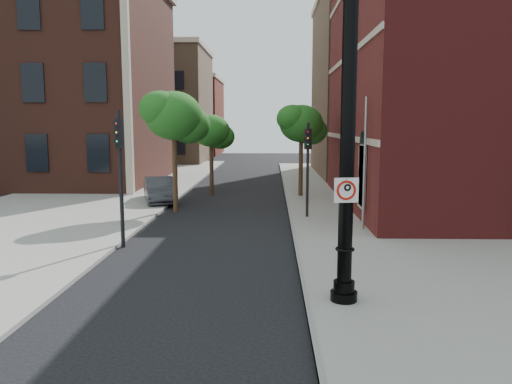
{
  "coord_description": "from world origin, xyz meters",
  "views": [
    {
      "loc": [
        1.23,
        -11.55,
        4.19
      ],
      "look_at": [
        0.8,
        2.0,
        2.33
      ],
      "focal_mm": 35.0,
      "sensor_mm": 36.0,
      "label": 1
    }
  ],
  "objects_px": {
    "lamppost": "(347,159)",
    "no_parking_sign": "(346,190)",
    "traffic_signal_left": "(120,156)",
    "parked_car": "(160,190)",
    "traffic_signal_right": "(308,155)"
  },
  "relations": [
    {
      "from": "lamppost",
      "to": "parked_car",
      "type": "height_order",
      "value": "lamppost"
    },
    {
      "from": "lamppost",
      "to": "parked_car",
      "type": "distance_m",
      "value": 17.0
    },
    {
      "from": "traffic_signal_left",
      "to": "no_parking_sign",
      "type": "bearing_deg",
      "value": -57.01
    },
    {
      "from": "no_parking_sign",
      "to": "traffic_signal_left",
      "type": "height_order",
      "value": "traffic_signal_left"
    },
    {
      "from": "lamppost",
      "to": "traffic_signal_right",
      "type": "relative_size",
      "value": 1.75
    },
    {
      "from": "no_parking_sign",
      "to": "parked_car",
      "type": "distance_m",
      "value": 17.05
    },
    {
      "from": "lamppost",
      "to": "parked_car",
      "type": "bearing_deg",
      "value": 117.17
    },
    {
      "from": "lamppost",
      "to": "traffic_signal_left",
      "type": "height_order",
      "value": "lamppost"
    },
    {
      "from": "lamppost",
      "to": "traffic_signal_right",
      "type": "xyz_separation_m",
      "value": [
        -0.12,
        10.56,
        -0.56
      ]
    },
    {
      "from": "lamppost",
      "to": "no_parking_sign",
      "type": "height_order",
      "value": "lamppost"
    },
    {
      "from": "no_parking_sign",
      "to": "traffic_signal_left",
      "type": "relative_size",
      "value": 0.12
    },
    {
      "from": "lamppost",
      "to": "parked_car",
      "type": "relative_size",
      "value": 1.78
    },
    {
      "from": "lamppost",
      "to": "no_parking_sign",
      "type": "relative_size",
      "value": 13.28
    },
    {
      "from": "parked_car",
      "to": "traffic_signal_right",
      "type": "distance_m",
      "value": 8.98
    },
    {
      "from": "traffic_signal_left",
      "to": "traffic_signal_right",
      "type": "height_order",
      "value": "traffic_signal_left"
    }
  ]
}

